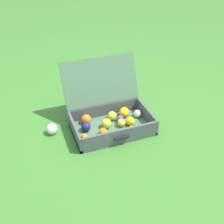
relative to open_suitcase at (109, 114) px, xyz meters
The scene contains 3 objects.
ground_plane 0.14m from the open_suitcase, 50.70° to the right, with size 16.00×16.00×0.00m, color #3D7A2D.
open_suitcase is the anchor object (origin of this frame).
stray_ball_on_grass 0.45m from the open_suitcase, behind, with size 0.08×0.08×0.08m, color white.
Camera 1 is at (-0.65, -1.60, 1.34)m, focal length 44.62 mm.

